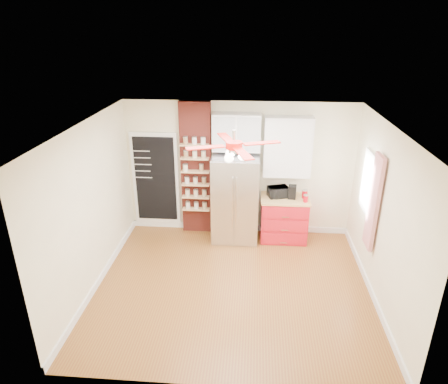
# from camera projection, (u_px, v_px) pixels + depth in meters

# --- Properties ---
(floor) EXTENTS (4.50, 4.50, 0.00)m
(floor) POSITION_uv_depth(u_px,v_px,m) (233.00, 286.00, 6.64)
(floor) COLOR brown
(floor) RESTS_ON ground
(ceiling) EXTENTS (4.50, 4.50, 0.00)m
(ceiling) POSITION_uv_depth(u_px,v_px,m) (234.00, 127.00, 5.58)
(ceiling) COLOR white
(ceiling) RESTS_ON wall_back
(wall_back) EXTENTS (4.50, 0.02, 2.70)m
(wall_back) POSITION_uv_depth(u_px,v_px,m) (239.00, 169.00, 7.94)
(wall_back) COLOR beige
(wall_back) RESTS_ON floor
(wall_front) EXTENTS (4.50, 0.02, 2.70)m
(wall_front) POSITION_uv_depth(u_px,v_px,m) (222.00, 295.00, 4.27)
(wall_front) COLOR beige
(wall_front) RESTS_ON floor
(wall_left) EXTENTS (0.02, 4.00, 2.70)m
(wall_left) POSITION_uv_depth(u_px,v_px,m) (91.00, 208.00, 6.27)
(wall_left) COLOR beige
(wall_left) RESTS_ON floor
(wall_right) EXTENTS (0.02, 4.00, 2.70)m
(wall_right) POSITION_uv_depth(u_px,v_px,m) (384.00, 218.00, 5.94)
(wall_right) COLOR beige
(wall_right) RESTS_ON floor
(chalkboard) EXTENTS (0.95, 0.05, 1.95)m
(chalkboard) POSITION_uv_depth(u_px,v_px,m) (156.00, 179.00, 8.13)
(chalkboard) COLOR white
(chalkboard) RESTS_ON wall_back
(brick_pillar) EXTENTS (0.60, 0.16, 2.70)m
(brick_pillar) POSITION_uv_depth(u_px,v_px,m) (196.00, 169.00, 7.93)
(brick_pillar) COLOR maroon
(brick_pillar) RESTS_ON floor
(fridge) EXTENTS (0.90, 0.70, 1.75)m
(fridge) POSITION_uv_depth(u_px,v_px,m) (235.00, 198.00, 7.79)
(fridge) COLOR silver
(fridge) RESTS_ON floor
(upper_glass_cabinet) EXTENTS (0.90, 0.35, 0.70)m
(upper_glass_cabinet) POSITION_uv_depth(u_px,v_px,m) (237.00, 132.00, 7.47)
(upper_glass_cabinet) COLOR white
(upper_glass_cabinet) RESTS_ON wall_back
(red_cabinet) EXTENTS (0.94, 0.64, 0.90)m
(red_cabinet) POSITION_uv_depth(u_px,v_px,m) (284.00, 218.00, 7.93)
(red_cabinet) COLOR red
(red_cabinet) RESTS_ON floor
(upper_shelf_unit) EXTENTS (0.90, 0.30, 1.15)m
(upper_shelf_unit) POSITION_uv_depth(u_px,v_px,m) (288.00, 147.00, 7.53)
(upper_shelf_unit) COLOR white
(upper_shelf_unit) RESTS_ON wall_back
(window) EXTENTS (0.04, 0.75, 1.05)m
(window) POSITION_uv_depth(u_px,v_px,m) (369.00, 184.00, 6.69)
(window) COLOR white
(window) RESTS_ON wall_right
(curtain) EXTENTS (0.06, 0.40, 1.55)m
(curtain) POSITION_uv_depth(u_px,v_px,m) (374.00, 202.00, 6.23)
(curtain) COLOR red
(curtain) RESTS_ON wall_right
(ceiling_fan) EXTENTS (1.40, 1.40, 0.44)m
(ceiling_fan) POSITION_uv_depth(u_px,v_px,m) (234.00, 146.00, 5.69)
(ceiling_fan) COLOR silver
(ceiling_fan) RESTS_ON ceiling
(toaster_oven) EXTENTS (0.44, 0.37, 0.21)m
(toaster_oven) POSITION_uv_depth(u_px,v_px,m) (278.00, 192.00, 7.76)
(toaster_oven) COLOR black
(toaster_oven) RESTS_ON red_cabinet
(coffee_maker) EXTENTS (0.17, 0.21, 0.25)m
(coffee_maker) POSITION_uv_depth(u_px,v_px,m) (292.00, 192.00, 7.70)
(coffee_maker) COLOR black
(coffee_maker) RESTS_ON red_cabinet
(canister_left) EXTENTS (0.11, 0.11, 0.13)m
(canister_left) POSITION_uv_depth(u_px,v_px,m) (306.00, 199.00, 7.56)
(canister_left) COLOR red
(canister_left) RESTS_ON red_cabinet
(canister_right) EXTENTS (0.11, 0.11, 0.15)m
(canister_right) POSITION_uv_depth(u_px,v_px,m) (305.00, 194.00, 7.73)
(canister_right) COLOR #AA0914
(canister_right) RESTS_ON red_cabinet
(pantry_jar_oats) EXTENTS (0.12, 0.12, 0.13)m
(pantry_jar_oats) POSITION_uv_depth(u_px,v_px,m) (185.00, 168.00, 7.76)
(pantry_jar_oats) COLOR beige
(pantry_jar_oats) RESTS_ON brick_pillar
(pantry_jar_beans) EXTENTS (0.10, 0.10, 0.13)m
(pantry_jar_beans) POSITION_uv_depth(u_px,v_px,m) (201.00, 168.00, 7.76)
(pantry_jar_beans) COLOR #9A764E
(pantry_jar_beans) RESTS_ON brick_pillar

